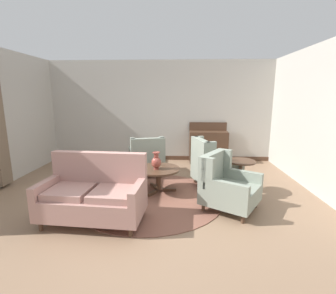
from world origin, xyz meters
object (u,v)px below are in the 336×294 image
Objects in this scene: settee at (94,195)px; side_table at (240,173)px; coffee_table at (158,172)px; porcelain_vase at (156,162)px; sideboard at (208,145)px; armchair_near_sideboard at (212,167)px; armchair_near_window at (227,186)px; armchair_back_corner at (147,159)px.

settee is 2.81m from side_table.
porcelain_vase reaches higher than coffee_table.
armchair_near_sideboard is at bearing -93.98° from sideboard.
armchair_near_sideboard is (1.11, 0.32, 0.03)m from coffee_table.
sideboard is (0.14, 2.00, 0.08)m from armchair_near_sideboard.
armchair_near_window is 1.00× the size of sideboard.
armchair_near_sideboard is 1.03m from armchair_near_window.
side_table reaches higher than coffee_table.
sideboard is (0.02, 3.03, 0.11)m from armchair_near_window.
side_table is (0.40, 0.72, -0.00)m from armchair_near_window.
porcelain_vase is 0.51× the size of side_table.
coffee_table is 2.55× the size of porcelain_vase.
armchair_near_sideboard is at bearing 38.99° from armchair_near_window.
settee is at bearing 136.63° from armchair_near_window.
settee reaches higher than armchair_back_corner.
sideboard is at bearing 61.66° from porcelain_vase.
sideboard is at bearing -19.69° from armchair_near_sideboard.
porcelain_vase is at bearing -177.33° from side_table.
sideboard is at bearing -157.60° from armchair_back_corner.
coffee_table is 0.25m from porcelain_vase.
armchair_back_corner is 2.26m from side_table.
armchair_near_sideboard is 1.66m from armchair_back_corner.
armchair_back_corner is (-0.38, 1.06, 0.01)m from coffee_table.
sideboard is at bearing 99.35° from side_table.
coffee_table is 0.55× the size of settee.
armchair_back_corner is 2.06m from sideboard.
settee reaches higher than coffee_table.
armchair_near_sideboard is at bearing 16.25° from coffee_table.
armchair_near_sideboard is 1.01× the size of armchair_back_corner.
porcelain_vase is 0.30× the size of sideboard.
porcelain_vase is 1.19m from armchair_back_corner.
settee is 2.35m from armchair_back_corner.
armchair_near_window is (2.11, 0.53, -0.02)m from settee.
side_table is (2.52, 1.25, -0.02)m from settee.
porcelain_vase is at bearing 92.79° from armchair_near_sideboard.
armchair_near_window is (1.61, -1.76, -0.00)m from armchair_back_corner.
side_table is (0.52, -0.31, -0.03)m from armchair_near_sideboard.
sideboard reaches higher than coffee_table.
armchair_back_corner is (-0.34, 1.12, -0.23)m from porcelain_vase.
armchair_near_sideboard is 0.92× the size of armchair_near_window.
armchair_near_window is at bearing -119.26° from side_table.
armchair_back_corner is at bearing -142.18° from sideboard.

